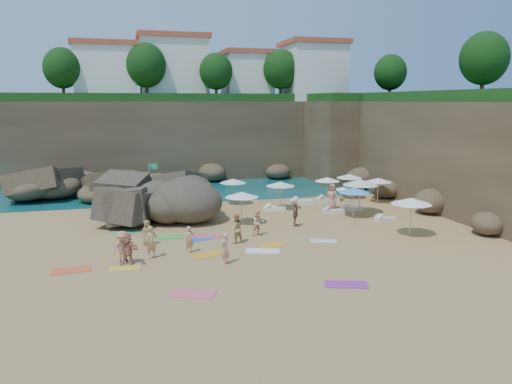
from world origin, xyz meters
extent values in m
plane|color=tan|center=(0.00, 0.00, 0.00)|extent=(120.00, 120.00, 0.00)
plane|color=#0C4751|center=(0.00, 30.00, 0.00)|extent=(120.00, 120.00, 0.00)
cube|color=brown|center=(2.00, 25.00, 4.00)|extent=(44.00, 8.00, 8.00)
cube|color=brown|center=(19.00, 8.00, 4.00)|extent=(8.00, 30.00, 8.00)
cube|color=brown|center=(17.00, 20.00, 4.00)|extent=(10.00, 12.00, 8.00)
cube|color=white|center=(-8.00, 26.00, 10.75)|extent=(6.00, 5.00, 5.50)
cube|color=#B2472D|center=(-8.00, 26.00, 13.75)|extent=(6.48, 5.40, 0.50)
cube|color=white|center=(-1.00, 27.00, 11.25)|extent=(7.00, 6.00, 6.50)
cube|color=#B2472D|center=(-1.00, 27.00, 14.75)|extent=(7.56, 6.48, 0.50)
cube|color=white|center=(7.00, 26.00, 10.50)|extent=(5.00, 5.00, 5.00)
cube|color=#B2472D|center=(7.00, 26.00, 13.25)|extent=(5.40, 5.40, 0.50)
cube|color=white|center=(14.00, 24.00, 11.00)|extent=(6.00, 6.00, 6.00)
cube|color=#B2472D|center=(14.00, 24.00, 14.25)|extent=(6.48, 6.48, 0.50)
sphere|color=#11380F|center=(-12.00, 24.00, 11.20)|extent=(3.60, 3.60, 3.60)
sphere|color=#11380F|center=(-4.00, 24.00, 11.60)|extent=(4.05, 4.05, 4.05)
sphere|color=#11380F|center=(3.00, 23.00, 11.04)|extent=(3.42, 3.42, 3.42)
sphere|color=#11380F|center=(10.00, 23.00, 11.36)|extent=(3.78, 3.78, 3.78)
sphere|color=#11380F|center=(19.00, 16.00, 10.80)|extent=(3.15, 3.15, 3.15)
sphere|color=#11380F|center=(20.00, 4.00, 11.20)|extent=(3.60, 3.60, 3.60)
cylinder|color=white|center=(-18.00, 30.00, 3.00)|extent=(0.10, 0.10, 6.00)
cylinder|color=white|center=(-16.50, 30.00, 3.00)|extent=(0.10, 0.10, 6.00)
cylinder|color=white|center=(-15.00, 30.00, 3.00)|extent=(0.10, 0.10, 6.00)
cylinder|color=silver|center=(-4.74, 9.04, 1.74)|extent=(0.07, 0.07, 3.48)
cube|color=#279D63|center=(-4.40, 9.04, 3.20)|extent=(0.58, 0.26, 0.39)
cylinder|color=silver|center=(1.66, 8.76, 0.96)|extent=(0.06, 0.06, 1.93)
cone|color=silver|center=(1.66, 8.76, 1.88)|extent=(2.16, 2.16, 0.33)
cylinder|color=silver|center=(9.34, 8.15, 0.92)|extent=(0.05, 0.05, 1.84)
cone|color=white|center=(9.34, 8.15, 1.79)|extent=(2.06, 2.06, 0.31)
cylinder|color=silver|center=(11.50, 8.61, 0.98)|extent=(0.06, 0.06, 1.95)
cone|color=silver|center=(11.50, 8.61, 1.91)|extent=(2.19, 2.19, 0.33)
cylinder|color=silver|center=(9.21, 3.56, 0.97)|extent=(0.06, 0.06, 1.94)
cone|color=white|center=(9.21, 3.56, 1.89)|extent=(2.18, 2.18, 0.33)
cylinder|color=silver|center=(0.87, 2.38, 1.02)|extent=(0.06, 0.06, 2.04)
cone|color=white|center=(0.87, 2.38, 1.99)|extent=(2.29, 2.29, 0.35)
cylinder|color=silver|center=(4.72, 6.12, 0.99)|extent=(0.06, 0.06, 1.99)
cone|color=silver|center=(4.72, 6.12, 1.94)|extent=(2.23, 2.23, 0.34)
cylinder|color=silver|center=(13.01, 6.49, 0.95)|extent=(0.06, 0.06, 1.89)
cone|color=white|center=(13.01, 6.49, 1.85)|extent=(2.12, 2.12, 0.32)
cylinder|color=silver|center=(9.87, 3.37, 1.17)|extent=(0.07, 0.07, 2.34)
cone|color=silver|center=(9.87, 3.37, 2.28)|extent=(2.62, 2.62, 0.40)
cylinder|color=silver|center=(8.87, 2.28, 0.99)|extent=(0.06, 0.06, 1.98)
cone|color=#42A1E0|center=(8.87, 2.28, 1.94)|extent=(2.23, 2.23, 0.34)
cylinder|color=silver|center=(10.05, -3.06, 1.10)|extent=(0.06, 0.06, 2.21)
cone|color=white|center=(10.05, -3.06, 2.15)|extent=(2.48, 2.48, 0.38)
cube|color=white|center=(6.95, 7.58, 0.14)|extent=(1.86, 0.65, 0.29)
cube|color=white|center=(4.22, 5.96, 0.13)|extent=(1.62, 0.54, 0.25)
cube|color=silver|center=(9.24, 7.77, 0.14)|extent=(1.91, 0.91, 0.29)
cube|color=silver|center=(8.09, 3.91, 0.12)|extent=(1.63, 0.74, 0.24)
cube|color=silver|center=(9.81, 4.36, 0.12)|extent=(1.58, 0.63, 0.24)
cube|color=silver|center=(10.54, 0.75, 0.12)|extent=(1.58, 0.65, 0.24)
cube|color=#EB5B6E|center=(-3.93, -9.02, 0.02)|extent=(2.06, 1.61, 0.03)
cube|color=orange|center=(-2.32, -3.71, 0.02)|extent=(2.06, 1.44, 0.03)
cube|color=green|center=(-4.03, 0.25, 0.01)|extent=(1.67, 0.92, 0.03)
cube|color=gold|center=(-6.70, -4.86, 0.01)|extent=(1.49, 0.76, 0.03)
cube|color=white|center=(0.57, -3.86, 0.02)|extent=(2.04, 1.47, 0.03)
cube|color=purple|center=(2.83, -9.64, 0.02)|extent=(2.11, 1.52, 0.03)
cube|color=#E75328|center=(-9.20, -4.53, 0.02)|extent=(1.93, 1.10, 0.03)
cube|color=blue|center=(-2.26, -0.60, 0.01)|extent=(1.73, 1.23, 0.03)
cube|color=#D35263|center=(-1.89, -0.06, 0.02)|extent=(2.09, 1.60, 0.03)
cube|color=orange|center=(1.41, -2.95, 0.01)|extent=(1.66, 1.24, 0.03)
cube|color=#33B36F|center=(-6.64, 1.96, 0.01)|extent=(1.70, 1.21, 0.03)
cube|color=silver|center=(4.52, -2.84, 0.01)|extent=(1.68, 1.23, 0.03)
imported|color=tan|center=(-3.29, -3.07, 0.73)|extent=(0.63, 0.54, 1.45)
imported|color=tan|center=(-0.48, -1.89, 0.85)|extent=(0.96, 0.82, 1.70)
imported|color=#EEC487|center=(-3.58, 11.41, 0.73)|extent=(0.98, 0.91, 1.47)
imported|color=brown|center=(4.10, 0.91, 0.79)|extent=(0.77, 1.00, 1.58)
imported|color=tan|center=(8.52, 5.24, 0.96)|extent=(1.01, 1.04, 1.92)
imported|color=tan|center=(-1.84, 5.25, 0.78)|extent=(1.47, 1.06, 1.56)
imported|color=#E39881|center=(-1.82, -5.39, 0.80)|extent=(0.68, 0.69, 1.61)
imported|color=tan|center=(-6.76, -4.21, 0.22)|extent=(1.76, 1.99, 0.45)
imported|color=#96774B|center=(-5.42, -1.04, 0.19)|extent=(1.07, 1.55, 0.38)
imported|color=tan|center=(-6.53, -4.19, 0.21)|extent=(2.13, 2.14, 0.42)
imported|color=tan|center=(-5.32, -3.55, 0.20)|extent=(1.33, 1.77, 0.40)
imported|color=#EAB985|center=(1.16, -0.72, 0.29)|extent=(0.96, 1.64, 0.59)
camera|label=1|loc=(-6.42, -28.99, 8.06)|focal=35.00mm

